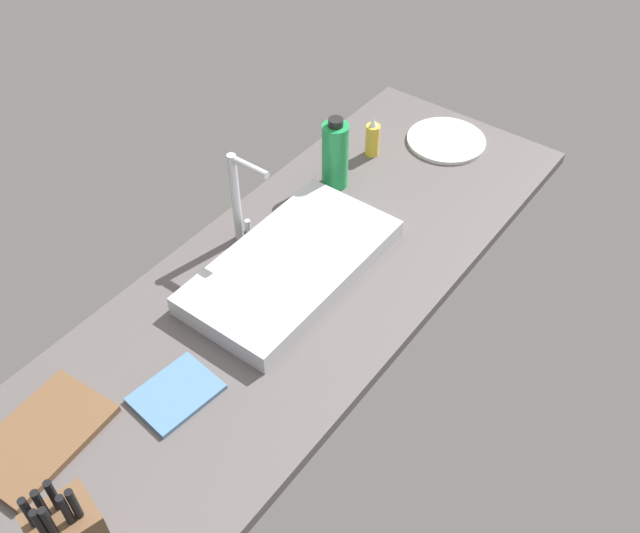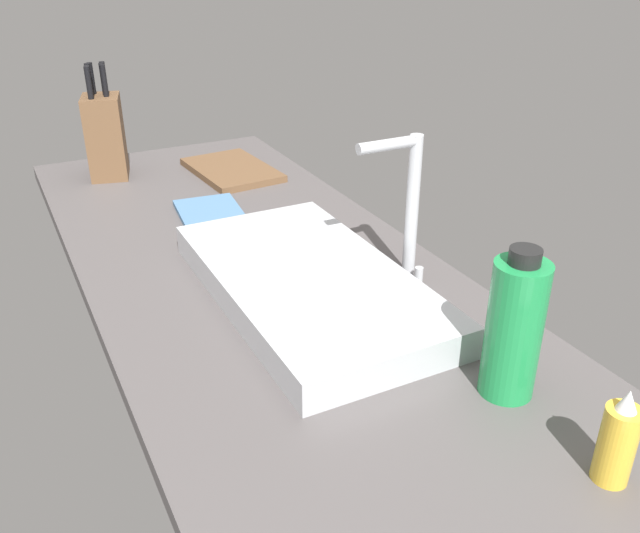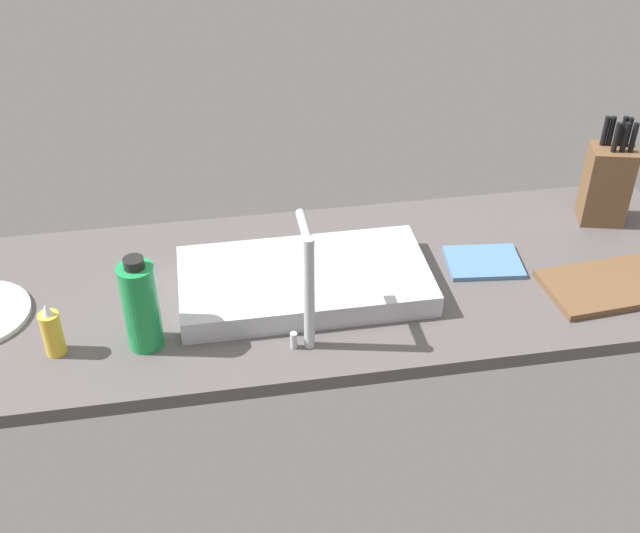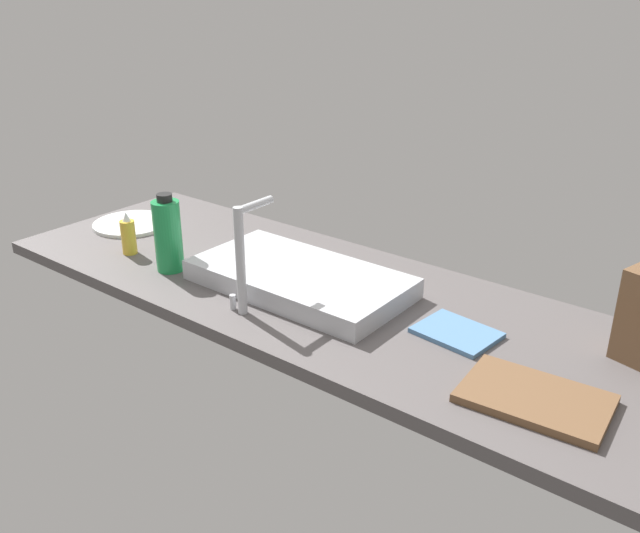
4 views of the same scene
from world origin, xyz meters
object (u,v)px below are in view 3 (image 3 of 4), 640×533
(sink_basin, at_px, (304,281))
(knife_block, at_px, (607,183))
(water_bottle, at_px, (141,305))
(faucet, at_px, (307,283))
(soap_bottle, at_px, (52,332))
(dish_towel, at_px, (484,262))
(cutting_board, at_px, (605,286))

(sink_basin, bearing_deg, knife_block, -167.76)
(sink_basin, xyz_separation_m, water_bottle, (0.37, 0.13, 0.08))
(faucet, relative_size, soap_bottle, 2.13)
(knife_block, relative_size, water_bottle, 1.29)
(water_bottle, xyz_separation_m, dish_towel, (-0.83, -0.17, -0.10))
(faucet, xyz_separation_m, soap_bottle, (0.55, -0.06, -0.11))
(faucet, bearing_deg, soap_bottle, -6.14)
(knife_block, bearing_deg, soap_bottle, 27.17)
(soap_bottle, relative_size, water_bottle, 0.58)
(cutting_board, relative_size, dish_towel, 1.57)
(sink_basin, distance_m, knife_block, 0.86)
(cutting_board, xyz_separation_m, water_bottle, (1.09, 0.02, 0.10))
(soap_bottle, bearing_deg, water_bottle, 178.85)
(soap_bottle, height_order, dish_towel, soap_bottle)
(knife_block, bearing_deg, faucet, 37.97)
(cutting_board, bearing_deg, sink_basin, -9.37)
(dish_towel, bearing_deg, water_bottle, 11.25)
(dish_towel, bearing_deg, sink_basin, 3.94)
(sink_basin, xyz_separation_m, faucet, (0.02, 0.19, 0.14))
(faucet, xyz_separation_m, water_bottle, (0.35, -0.05, -0.06))
(cutting_board, distance_m, dish_towel, 0.30)
(faucet, relative_size, knife_block, 0.96)
(cutting_board, bearing_deg, knife_block, -112.64)
(cutting_board, bearing_deg, dish_towel, -30.47)
(knife_block, height_order, water_bottle, knife_block)
(knife_block, distance_m, soap_bottle, 1.44)
(faucet, distance_m, water_bottle, 0.36)
(sink_basin, height_order, knife_block, knife_block)
(faucet, distance_m, cutting_board, 0.76)
(faucet, relative_size, water_bottle, 1.23)
(knife_block, xyz_separation_m, soap_bottle, (1.41, 0.31, -0.06))
(water_bottle, relative_size, dish_towel, 1.25)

